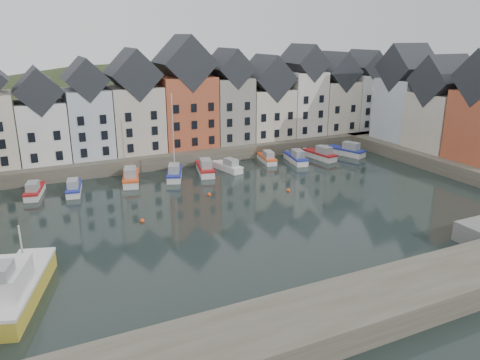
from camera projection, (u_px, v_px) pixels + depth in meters
ground at (267, 211)px, 54.73m from camera, size 260.00×260.00×0.00m
far_quay at (183, 148)px, 80.22m from camera, size 90.00×16.00×2.00m
right_quay at (467, 161)px, 72.26m from camera, size 14.00×54.00×2.00m
near_wall at (294, 328)px, 31.38m from camera, size 50.00×6.00×2.00m
hillside at (149, 204)px, 108.29m from camera, size 153.60×70.40×64.00m
far_terrace at (203, 103)px, 77.46m from camera, size 72.37×8.16×17.78m
right_terrace at (443, 106)px, 73.83m from camera, size 8.30×24.25×16.36m
mooring_buoys at (217, 201)px, 57.62m from camera, size 20.50×5.50×0.50m
boat_a at (34, 191)px, 59.68m from camera, size 3.03×6.03×2.22m
boat_b at (74, 188)px, 60.77m from camera, size 2.73×5.94×2.20m
boat_c at (131, 177)px, 64.81m from camera, size 3.67×7.12×2.61m
boat_d at (174, 173)px, 66.91m from camera, size 4.12×6.67×12.20m
boat_e at (205, 168)px, 69.20m from camera, size 3.61×6.98×2.57m
boat_f at (228, 167)px, 70.57m from camera, size 2.97×5.93×2.18m
boat_g at (267, 158)px, 75.23m from camera, size 2.79×5.91×2.18m
boat_h at (296, 158)px, 75.11m from camera, size 3.07×6.54×2.41m
boat_i at (320, 155)px, 77.20m from camera, size 2.86×6.68×2.49m
boat_j at (347, 151)px, 79.57m from camera, size 4.22×7.03×2.58m
large_vessel at (16, 288)px, 35.62m from camera, size 6.30×11.53×5.80m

